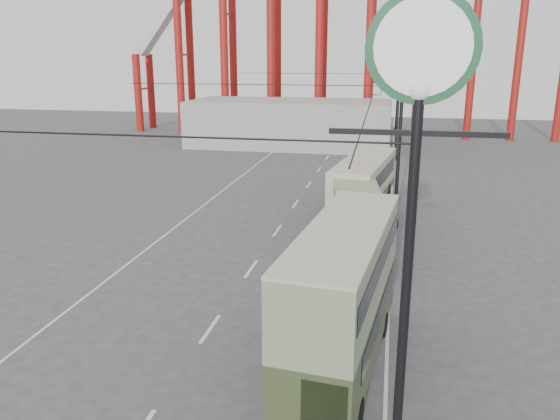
% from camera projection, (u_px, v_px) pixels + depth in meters
% --- Properties ---
extents(ground, '(160.00, 160.00, 0.00)m').
position_uv_depth(ground, '(199.00, 396.00, 16.08)').
color(ground, '#434346').
rests_on(ground, ground).
extents(road_markings, '(12.52, 120.00, 0.01)m').
position_uv_depth(road_markings, '(291.00, 213.00, 34.83)').
color(road_markings, silver).
rests_on(road_markings, ground).
extents(lamp_post_near, '(3.20, 0.44, 10.80)m').
position_uv_depth(lamp_post_near, '(415.00, 157.00, 10.04)').
color(lamp_post_near, black).
rests_on(lamp_post_near, ground).
extents(lamp_post_mid, '(3.20, 0.44, 9.32)m').
position_uv_depth(lamp_post_mid, '(399.00, 148.00, 30.71)').
color(lamp_post_mid, black).
rests_on(lamp_post_mid, ground).
extents(lamp_post_far, '(3.20, 0.44, 9.32)m').
position_uv_depth(lamp_post_far, '(398.00, 111.00, 51.45)').
color(lamp_post_far, black).
rests_on(lamp_post_far, ground).
extents(lamp_post_distant, '(3.20, 0.44, 9.32)m').
position_uv_depth(lamp_post_distant, '(397.00, 96.00, 72.20)').
color(lamp_post_distant, black).
rests_on(lamp_post_distant, ground).
extents(fairground_shed, '(22.00, 10.00, 5.00)m').
position_uv_depth(fairground_shed, '(291.00, 123.00, 60.89)').
color(fairground_shed, '#999894').
rests_on(fairground_shed, ground).
extents(double_decker_bus, '(3.17, 9.03, 4.75)m').
position_uv_depth(double_decker_bus, '(344.00, 291.00, 16.87)').
color(double_decker_bus, '#354022').
rests_on(double_decker_bus, ground).
extents(single_decker_green, '(3.73, 10.57, 2.92)m').
position_uv_depth(single_decker_green, '(357.00, 212.00, 29.06)').
color(single_decker_green, gray).
rests_on(single_decker_green, ground).
extents(single_decker_cream, '(3.99, 10.58, 3.21)m').
position_uv_depth(single_decker_cream, '(364.00, 180.00, 36.02)').
color(single_decker_cream, '#C0B89A').
rests_on(single_decker_cream, ground).
extents(pedestrian, '(0.79, 0.62, 1.92)m').
position_uv_depth(pedestrian, '(323.00, 274.00, 22.60)').
color(pedestrian, black).
rests_on(pedestrian, ground).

